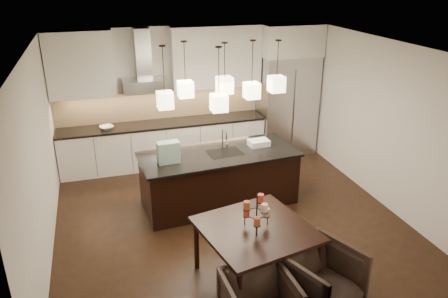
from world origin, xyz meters
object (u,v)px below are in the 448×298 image
object	(u,v)px
refrigerator	(287,105)
dining_table	(255,254)
island_body	(219,179)
armchair_right	(321,279)

from	to	relation	value
refrigerator	dining_table	size ratio (longest dim) A/B	1.63
island_body	dining_table	size ratio (longest dim) A/B	1.96
refrigerator	dining_table	world-z (taller)	refrigerator
island_body	armchair_right	bearing A→B (deg)	-84.19
refrigerator	dining_table	xyz separation A→B (m)	(-2.22, -3.98, -0.68)
refrigerator	island_body	world-z (taller)	refrigerator
refrigerator	armchair_right	xyz separation A→B (m)	(-1.63, -4.67, -0.69)
dining_table	armchair_right	world-z (taller)	dining_table
dining_table	armchair_right	xyz separation A→B (m)	(0.58, -0.69, -0.01)
dining_table	armchair_right	size ratio (longest dim) A/B	1.54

